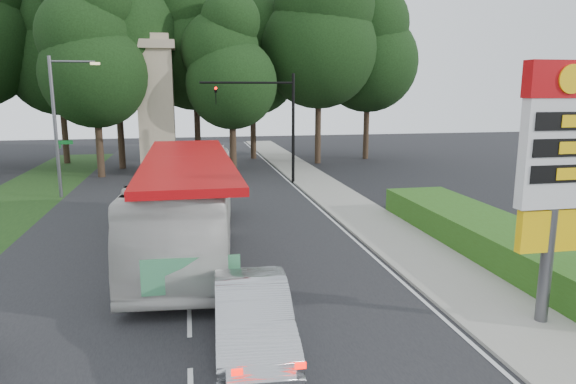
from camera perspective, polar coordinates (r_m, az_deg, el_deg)
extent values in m
cube|color=black|center=(22.07, -11.05, -5.08)|extent=(14.00, 80.00, 0.02)
cube|color=gray|center=(23.59, 10.10, -3.85)|extent=(3.00, 80.00, 0.12)
cube|color=#294F15|center=(21.35, 21.62, -4.59)|extent=(3.00, 14.00, 1.20)
cylinder|color=#59595E|center=(15.11, 26.75, -7.48)|extent=(0.32, 0.32, 3.20)
cube|color=yellow|center=(14.84, 27.09, -3.81)|extent=(1.80, 0.25, 1.10)
cube|color=silver|center=(14.49, 27.79, 3.86)|extent=(2.00, 0.35, 2.80)
cube|color=#AC090C|center=(14.41, 28.45, 10.96)|extent=(2.10, 0.40, 0.90)
cylinder|color=yellow|center=(14.24, 29.02, 10.92)|extent=(0.70, 0.05, 0.70)
cube|color=black|center=(14.28, 28.56, 6.93)|extent=(1.70, 0.04, 0.45)
cube|color=black|center=(14.33, 28.32, 4.35)|extent=(1.70, 0.04, 0.45)
cube|color=black|center=(14.41, 28.08, 1.78)|extent=(1.70, 0.04, 0.45)
cylinder|color=black|center=(34.00, 0.58, 6.98)|extent=(0.20, 0.20, 7.20)
cylinder|color=black|center=(33.43, -4.56, 12.02)|extent=(6.00, 0.14, 0.14)
imported|color=black|center=(33.25, -8.05, 11.52)|extent=(0.18, 0.22, 1.10)
sphere|color=#FF0C05|center=(33.10, -8.03, 11.35)|extent=(0.18, 0.18, 0.18)
cylinder|color=#59595E|center=(32.12, -24.44, 6.44)|extent=(0.20, 0.20, 8.00)
cylinder|color=#59595E|center=(31.83, -22.84, 13.22)|extent=(2.40, 0.12, 0.12)
cube|color=#FFE599|center=(31.62, -20.64, 13.21)|extent=(0.50, 0.22, 0.14)
cube|color=#0C591E|center=(32.08, -23.54, 5.07)|extent=(0.85, 0.04, 0.22)
cube|color=#0C591E|center=(32.65, -24.11, 4.59)|extent=(0.04, 0.85, 0.22)
cube|color=tan|center=(39.29, -14.37, 8.53)|extent=(2.50, 2.50, 9.00)
cube|color=tan|center=(39.38, -14.72, 15.51)|extent=(3.00, 3.00, 0.60)
cube|color=tan|center=(39.43, -14.76, 16.24)|extent=(2.20, 2.20, 0.50)
cylinder|color=#2D2116|center=(47.42, -23.56, 6.18)|extent=(0.50, 0.50, 5.40)
sphere|color=black|center=(47.34, -24.10, 12.87)|extent=(8.40, 8.40, 8.40)
sphere|color=black|center=(47.57, -24.40, 16.47)|extent=(7.20, 7.20, 7.20)
cylinder|color=#2D2116|center=(42.61, -18.13, 6.81)|extent=(0.50, 0.50, 6.48)
sphere|color=black|center=(42.67, -18.70, 15.75)|extent=(10.08, 10.08, 10.08)
cylinder|color=#2D2116|center=(44.32, -10.03, 6.99)|extent=(0.50, 0.50, 5.94)
sphere|color=black|center=(44.30, -10.31, 14.89)|extent=(9.24, 9.24, 9.24)
sphere|color=black|center=(44.64, -10.47, 19.12)|extent=(7.92, 7.92, 7.92)
cylinder|color=#2D2116|center=(46.70, -3.89, 6.91)|extent=(0.50, 0.50, 5.22)
sphere|color=black|center=(46.61, -3.98, 13.50)|extent=(8.12, 8.12, 8.12)
sphere|color=black|center=(46.81, -4.03, 17.05)|extent=(6.96, 6.96, 6.96)
sphere|color=black|center=(47.12, -4.07, 20.03)|extent=(5.22, 5.22, 5.22)
cylinder|color=#2D2116|center=(43.68, 3.35, 7.20)|extent=(0.50, 0.50, 6.12)
sphere|color=black|center=(43.69, 3.45, 15.46)|extent=(9.52, 9.52, 9.52)
sphere|color=black|center=(44.07, 3.50, 19.87)|extent=(8.16, 8.16, 8.16)
cylinder|color=#2D2116|center=(47.08, 8.68, 7.06)|extent=(0.50, 0.50, 5.58)
sphere|color=black|center=(47.02, 8.90, 14.04)|extent=(8.68, 8.68, 8.68)
sphere|color=black|center=(47.28, 9.01, 17.80)|extent=(7.44, 7.44, 7.44)
cylinder|color=#2D2116|center=(38.87, -20.21, 4.97)|extent=(0.50, 0.50, 4.68)
sphere|color=black|center=(38.70, -20.70, 12.05)|extent=(7.28, 7.28, 7.28)
sphere|color=black|center=(38.85, -20.97, 15.88)|extent=(6.24, 6.24, 6.24)
sphere|color=black|center=(39.12, -21.21, 19.10)|extent=(4.68, 4.68, 4.68)
cylinder|color=#2D2116|center=(39.05, -6.13, 5.35)|extent=(0.50, 0.50, 4.32)
sphere|color=black|center=(38.85, -6.27, 11.88)|extent=(6.72, 6.72, 6.72)
sphere|color=black|center=(38.95, -6.35, 15.41)|extent=(5.76, 5.76, 5.76)
sphere|color=black|center=(39.15, -6.42, 18.39)|extent=(4.32, 4.32, 4.32)
imported|color=silver|center=(20.07, -10.95, -1.36)|extent=(4.20, 13.33, 3.65)
imported|color=#9A9CA1|center=(12.66, -3.98, -13.58)|extent=(2.01, 5.11, 1.66)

